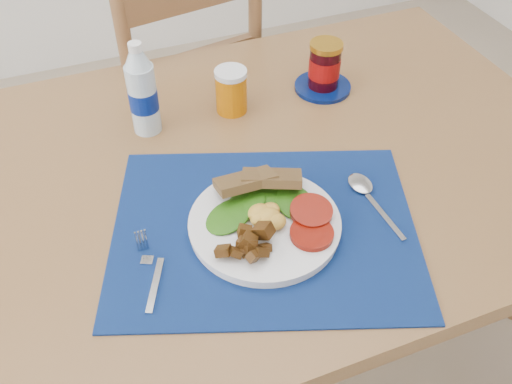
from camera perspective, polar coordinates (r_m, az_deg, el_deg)
table at (r=1.16m, az=-1.62°, el=-0.57°), size 1.40×0.90×0.75m
chair_far at (r=1.67m, az=-7.40°, el=10.52°), size 0.48×0.46×1.12m
placemat at (r=0.98m, az=0.85°, el=-3.69°), size 0.62×0.56×0.00m
breakfast_plate at (r=0.96m, az=0.67°, el=-3.13°), size 0.26×0.26×0.06m
fork at (r=0.94m, az=-10.56°, el=-7.58°), size 0.05×0.15×0.00m
spoon at (r=1.05m, az=11.10°, el=-0.22°), size 0.04×0.18×0.01m
water_bottle at (r=1.16m, az=-11.27°, el=9.63°), size 0.06×0.06×0.20m
juice_glass at (r=1.22m, az=-2.49°, el=9.97°), size 0.07×0.07×0.09m
jam_on_saucer at (r=1.29m, az=6.84°, el=12.10°), size 0.13×0.13×0.11m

